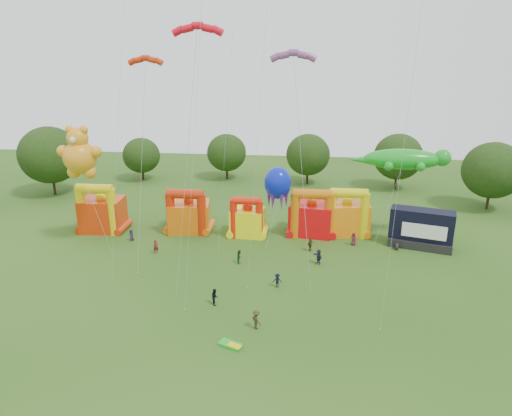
# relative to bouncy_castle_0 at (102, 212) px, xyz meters

# --- Properties ---
(ground) EXTENTS (160.00, 160.00, 0.00)m
(ground) POSITION_rel_bouncy_castle_0_xyz_m (20.63, -26.43, -2.70)
(ground) COLOR #234914
(ground) RESTS_ON ground
(tree_ring) EXTENTS (121.41, 123.49, 12.07)m
(tree_ring) POSITION_rel_bouncy_castle_0_xyz_m (19.47, -25.83, 3.55)
(tree_ring) COLOR #352314
(tree_ring) RESTS_ON ground
(bouncy_castle_0) EXTENTS (5.94, 4.91, 7.16)m
(bouncy_castle_0) POSITION_rel_bouncy_castle_0_xyz_m (0.00, 0.00, 0.00)
(bouncy_castle_0) COLOR red
(bouncy_castle_0) RESTS_ON ground
(bouncy_castle_1) EXTENTS (6.17, 5.24, 6.44)m
(bouncy_castle_1) POSITION_rel_bouncy_castle_0_xyz_m (12.10, 1.22, -0.27)
(bouncy_castle_1) COLOR #DC600B
(bouncy_castle_1) RESTS_ON ground
(bouncy_castle_2) EXTENTS (4.67, 3.85, 5.82)m
(bouncy_castle_2) POSITION_rel_bouncy_castle_0_xyz_m (20.47, 0.40, -0.47)
(bouncy_castle_2) COLOR #FFF50D
(bouncy_castle_2) RESTS_ON ground
(bouncy_castle_3) EXTENTS (6.35, 5.39, 6.85)m
(bouncy_castle_3) POSITION_rel_bouncy_castle_0_xyz_m (29.15, 1.85, -0.12)
(bouncy_castle_3) COLOR red
(bouncy_castle_3) RESTS_ON ground
(bouncy_castle_4) EXTENTS (6.31, 5.44, 6.86)m
(bouncy_castle_4) POSITION_rel_bouncy_castle_0_xyz_m (33.95, 2.68, -0.11)
(bouncy_castle_4) COLOR orange
(bouncy_castle_4) RESTS_ON ground
(stage_trailer) EXTENTS (8.27, 4.97, 5.03)m
(stage_trailer) POSITION_rel_bouncy_castle_0_xyz_m (43.08, -0.98, -0.28)
(stage_trailer) COLOR black
(stage_trailer) RESTS_ON ground
(teddy_bear_kite) EXTENTS (6.51, 4.00, 15.66)m
(teddy_bear_kite) POSITION_rel_bouncy_castle_0_xyz_m (1.40, -5.76, 6.24)
(teddy_bear_kite) COLOR orange
(teddy_bear_kite) RESTS_ON ground
(gecko_kite) EXTENTS (13.11, 6.41, 12.25)m
(gecko_kite) POSITION_rel_bouncy_castle_0_xyz_m (39.55, 1.05, 4.62)
(gecko_kite) COLOR #169D1E
(gecko_kite) RESTS_ON ground
(octopus_kite) EXTENTS (3.58, 6.01, 9.77)m
(octopus_kite) POSITION_rel_bouncy_castle_0_xyz_m (24.34, 0.05, 3.01)
(octopus_kite) COLOR #0C1CB5
(octopus_kite) RESTS_ON ground
(parafoil_kites) EXTENTS (22.05, 13.65, 27.19)m
(parafoil_kites) POSITION_rel_bouncy_castle_0_xyz_m (20.40, -12.06, 9.85)
(parafoil_kites) COLOR red
(parafoil_kites) RESTS_ON ground
(diamond_kites) EXTENTS (30.88, 21.81, 38.53)m
(diamond_kites) POSITION_rel_bouncy_castle_0_xyz_m (20.68, -11.77, 14.07)
(diamond_kites) COLOR #C50938
(diamond_kites) RESTS_ON ground
(folded_kite_bundle) EXTENTS (2.23, 1.72, 0.31)m
(folded_kite_bundle) POSITION_rel_bouncy_castle_0_xyz_m (22.30, -24.78, -2.57)
(folded_kite_bundle) COLOR green
(folded_kite_bundle) RESTS_ON ground
(spectator_0) EXTENTS (0.88, 0.74, 1.54)m
(spectator_0) POSITION_rel_bouncy_castle_0_xyz_m (5.30, -3.09, -1.93)
(spectator_0) COLOR #27223A
(spectator_0) RESTS_ON ground
(spectator_1) EXTENTS (0.78, 0.71, 1.78)m
(spectator_1) POSITION_rel_bouncy_castle_0_xyz_m (9.88, -6.79, -1.82)
(spectator_1) COLOR maroon
(spectator_1) RESTS_ON ground
(spectator_2) EXTENTS (0.64, 0.82, 1.68)m
(spectator_2) POSITION_rel_bouncy_castle_0_xyz_m (20.68, -8.47, -1.87)
(spectator_2) COLOR #183D1C
(spectator_2) RESTS_ON ground
(spectator_3) EXTENTS (1.04, 0.63, 1.56)m
(spectator_3) POSITION_rel_bouncy_castle_0_xyz_m (25.53, -13.90, -1.92)
(spectator_3) COLOR black
(spectator_3) RESTS_ON ground
(spectator_4) EXTENTS (1.00, 1.05, 1.75)m
(spectator_4) POSITION_rel_bouncy_castle_0_xyz_m (29.02, -3.94, -1.83)
(spectator_4) COLOR #41361A
(spectator_4) RESTS_ON ground
(spectator_5) EXTENTS (1.35, 1.73, 1.84)m
(spectator_5) POSITION_rel_bouncy_castle_0_xyz_m (29.98, -7.64, -1.79)
(spectator_5) COLOR #28233A
(spectator_5) RESTS_ON ground
(spectator_6) EXTENTS (1.01, 0.89, 1.74)m
(spectator_6) POSITION_rel_bouncy_castle_0_xyz_m (34.63, -1.43, -1.83)
(spectator_6) COLOR maroon
(spectator_6) RESTS_ON ground
(spectator_7) EXTENTS (0.68, 0.68, 1.60)m
(spectator_7) POSITION_rel_bouncy_castle_0_xyz_m (43.91, -2.17, -1.91)
(spectator_7) COLOR #194024
(spectator_7) RESTS_ON ground
(spectator_8) EXTENTS (0.85, 0.97, 1.67)m
(spectator_8) POSITION_rel_bouncy_castle_0_xyz_m (19.61, -18.07, -1.87)
(spectator_8) COLOR black
(spectator_8) RESTS_ON ground
(spectator_9) EXTENTS (1.28, 1.34, 1.83)m
(spectator_9) POSITION_rel_bouncy_castle_0_xyz_m (24.17, -21.89, -1.79)
(spectator_9) COLOR #383116
(spectator_9) RESTS_ON ground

